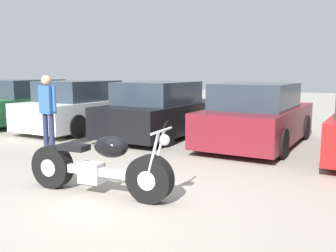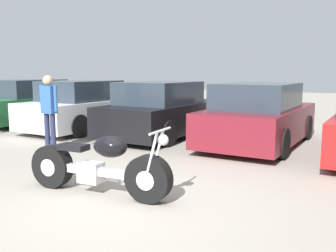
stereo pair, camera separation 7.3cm
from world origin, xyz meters
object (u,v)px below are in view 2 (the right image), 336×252
at_px(parked_car_white, 85,107).
at_px(parked_car_maroon, 259,117).
at_px(parked_car_black, 163,111).
at_px(parked_car_green, 33,103).
at_px(person_standing, 49,106).
at_px(motorcycle, 96,166).

xyz_separation_m(parked_car_white, parked_car_maroon, (5.37, 0.26, 0.00)).
height_order(parked_car_black, parked_car_maroon, same).
bearing_deg(parked_car_green, parked_car_white, -5.55).
bearing_deg(person_standing, parked_car_black, 66.52).
bearing_deg(parked_car_maroon, motorcycle, -100.83).
relative_size(motorcycle, parked_car_black, 0.56).
bearing_deg(parked_car_black, parked_car_green, 179.31).
xyz_separation_m(motorcycle, parked_car_white, (-4.45, 4.59, 0.27)).
distance_m(parked_car_white, parked_car_maroon, 5.38).
bearing_deg(parked_car_black, person_standing, -113.48).
bearing_deg(parked_car_black, parked_car_white, -175.82).
relative_size(parked_car_white, person_standing, 2.47).
height_order(parked_car_green, parked_car_maroon, same).
bearing_deg(parked_car_white, person_standing, -62.35).
relative_size(motorcycle, parked_car_white, 0.56).
bearing_deg(motorcycle, person_standing, 148.20).
xyz_separation_m(parked_car_maroon, person_standing, (-3.95, -2.98, 0.32)).
relative_size(parked_car_green, parked_car_maroon, 1.00).
bearing_deg(parked_car_green, person_standing, -35.92).
bearing_deg(parked_car_green, parked_car_black, -0.69).
height_order(motorcycle, parked_car_maroon, parked_car_maroon).
xyz_separation_m(parked_car_black, person_standing, (-1.26, -2.91, 0.32)).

